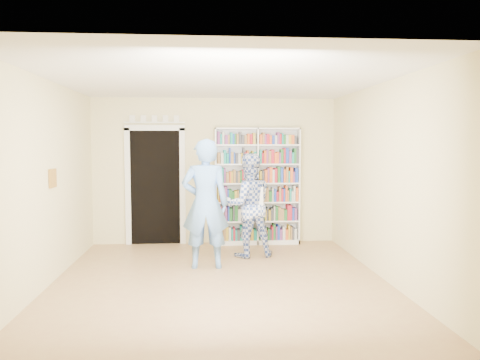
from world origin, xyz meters
name	(u,v)px	position (x,y,z in m)	size (l,w,h in m)	color
floor	(220,281)	(0.00, 0.00, 0.00)	(5.00, 5.00, 0.00)	#9F704D
ceiling	(219,80)	(0.00, 0.00, 2.70)	(5.00, 5.00, 0.00)	white
wall_back	(215,171)	(0.00, 2.50, 1.35)	(4.50, 4.50, 0.00)	beige
wall_left	(46,183)	(-2.25, 0.00, 1.35)	(5.00, 5.00, 0.00)	beige
wall_right	(383,181)	(2.25, 0.00, 1.35)	(5.00, 5.00, 0.00)	beige
bookshelf	(257,186)	(0.78, 2.34, 1.09)	(1.56, 0.29, 2.15)	white
doorway	(155,181)	(-1.10, 2.48, 1.18)	(1.10, 0.08, 2.43)	black
wall_art	(53,178)	(-2.23, 0.20, 1.40)	(0.03, 0.25, 0.25)	brown
man_blue	(205,204)	(-0.19, 0.72, 0.97)	(0.70, 0.46, 1.93)	#6394DC
man_plaid	(248,205)	(0.52, 1.38, 0.85)	(0.83, 0.64, 1.70)	#304892
paper_sheet	(257,196)	(0.64, 1.20, 1.02)	(0.21, 0.01, 0.30)	white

